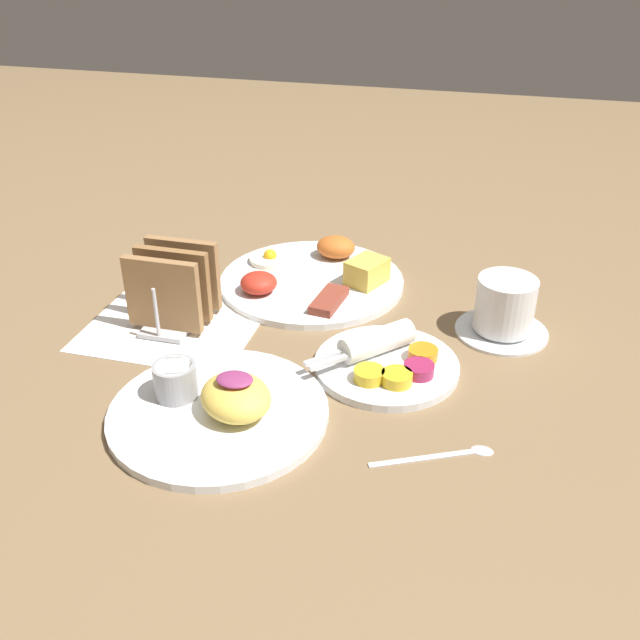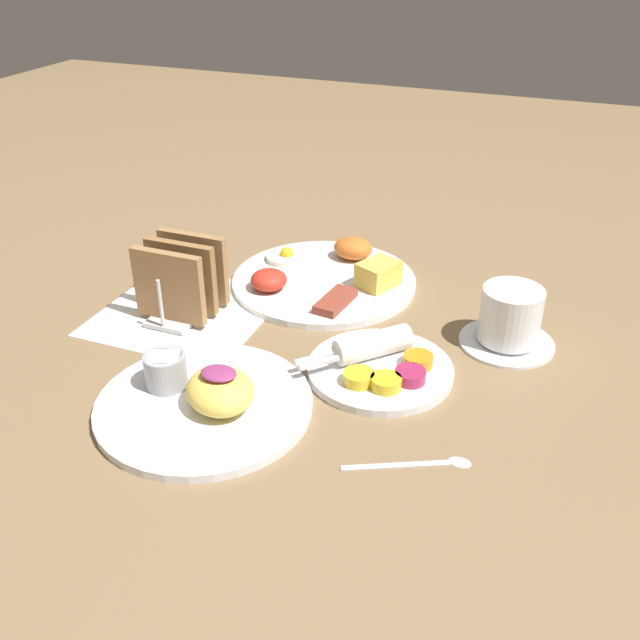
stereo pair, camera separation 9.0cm
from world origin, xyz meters
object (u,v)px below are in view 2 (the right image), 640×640
Objects in this scene: plate_condiments at (380,365)px; plate_foreground at (204,397)px; toast_rack at (182,280)px; coffee_cup at (510,319)px; plate_breakfast at (325,277)px.

plate_foreground is at bearing -139.73° from plate_condiments.
plate_condiments is at bearing -8.21° from toast_rack.
plate_foreground is 2.01× the size of coffee_cup.
coffee_cup is (0.42, 0.08, -0.02)m from toast_rack.
toast_rack is at bearing -133.70° from plate_breakfast.
plate_foreground is 0.22m from toast_rack.
coffee_cup reaches higher than plate_foreground.
toast_rack is (-0.29, 0.04, 0.04)m from plate_condiments.
toast_rack reaches higher than plate_condiments.
plate_breakfast is at bearing 126.67° from plate_condiments.
plate_condiments is at bearing -136.80° from coffee_cup.
plate_condiments is 1.47× the size of coffee_cup.
toast_rack is 0.43m from coffee_cup.
coffee_cup is at bearing -14.74° from plate_breakfast.
plate_breakfast reaches higher than plate_condiments.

